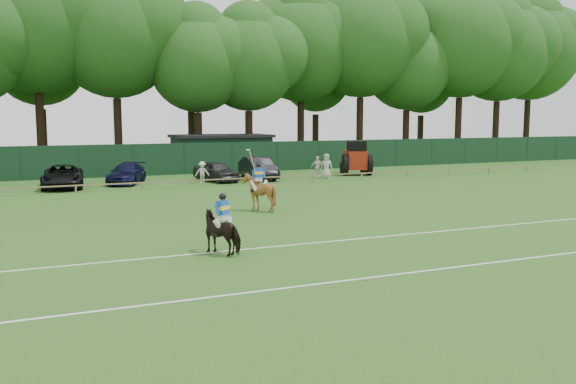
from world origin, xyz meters
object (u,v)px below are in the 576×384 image
horse_chestnut (259,192)px  spectator_mid (317,167)px  spectator_left (202,172)px  tractor (356,159)px  estate_black (258,168)px  utility_shed (221,152)px  hatch_grey (216,171)px  polo_ball (367,279)px  spectator_right (326,166)px  sedan_navy (127,174)px  suv_black (63,177)px  horse_dark (223,232)px

horse_chestnut → spectator_mid: horse_chestnut is taller
spectator_left → tractor: size_ratio=0.40×
estate_black → utility_shed: 8.82m
horse_chestnut → hatch_grey: (2.04, 13.85, -0.20)m
polo_ball → spectator_right: bearing=65.1°
spectator_mid → polo_ball: bearing=-109.7°
spectator_right → spectator_mid: bearing=-168.4°
sedan_navy → tractor: (17.75, -0.60, 0.58)m
horse_chestnut → estate_black: size_ratio=0.38×
spectator_mid → spectator_left: bearing=-179.0°
suv_black → hatch_grey: (10.29, -0.11, -0.02)m
horse_dark → suv_black: suv_black is taller
spectator_left → tractor: 12.90m
horse_dark → tractor: (18.16, 22.58, 0.54)m
suv_black → hatch_grey: bearing=5.1°
horse_dark → horse_chestnut: horse_chestnut is taller
horse_dark → suv_black: bearing=-114.6°
horse_chestnut → spectator_mid: size_ratio=1.10×
sedan_navy → spectator_left: bearing=4.2°
sedan_navy → polo_ball: (2.27, -28.13, -0.64)m
spectator_mid → spectator_right: bearing=-13.7°
estate_black → spectator_right: (4.85, -1.56, 0.11)m
horse_dark → sedan_navy: 23.18m
hatch_grey → utility_shed: bearing=54.3°
utility_shed → horse_chestnut: bearing=-103.0°
horse_dark → estate_black: estate_black is taller
horse_dark → spectator_left: 22.17m
utility_shed → polo_ball: bearing=-101.1°
horse_dark → spectator_left: spectator_left is taller
estate_black → spectator_mid: (4.18, -1.35, 0.03)m
spectator_right → suv_black: bearing=-155.1°
horse_chestnut → suv_black: horse_chestnut is taller
hatch_grey → tractor: (11.65, 0.43, 0.55)m
sedan_navy → utility_shed: utility_shed is taller
estate_black → suv_black: bearing=-176.7°
suv_black → tractor: size_ratio=1.44×
sedan_navy → tractor: tractor is taller
suv_black → polo_ball: 27.98m
spectator_mid → estate_black: bearing=165.9°
hatch_grey → polo_ball: size_ratio=47.15×
suv_black → horse_chestnut: bearing=-53.7°
utility_shed → tractor: utility_shed is taller
hatch_grey → utility_shed: 9.69m
horse_dark → spectator_mid: size_ratio=1.04×
suv_black → estate_black: 13.62m
utility_shed → tractor: 12.07m
spectator_mid → polo_ball: (-11.34, -26.06, -0.79)m
horse_chestnut → horse_dark: bearing=75.0°
spectator_left → spectator_right: bearing=8.6°
horse_chestnut → spectator_mid: (9.55, 12.80, -0.09)m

